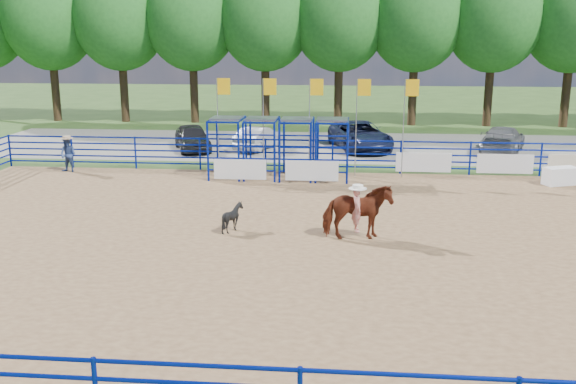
% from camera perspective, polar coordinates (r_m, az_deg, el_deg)
% --- Properties ---
extents(ground, '(120.00, 120.00, 0.00)m').
position_cam_1_polar(ground, '(19.11, 3.24, -4.58)').
color(ground, '#375321').
rests_on(ground, ground).
extents(arena_dirt, '(30.00, 20.00, 0.02)m').
position_cam_1_polar(arena_dirt, '(19.10, 3.24, -4.55)').
color(arena_dirt, olive).
rests_on(arena_dirt, ground).
extents(gravel_strip, '(40.00, 10.00, 0.01)m').
position_cam_1_polar(gravel_strip, '(35.64, 4.22, 4.09)').
color(gravel_strip, gray).
rests_on(gravel_strip, ground).
extents(announcer_table, '(1.49, 1.07, 0.72)m').
position_cam_1_polar(announcer_table, '(28.54, 23.05, 1.32)').
color(announcer_table, silver).
rests_on(announcer_table, arena_dirt).
extents(horse_and_rider, '(2.13, 1.20, 2.35)m').
position_cam_1_polar(horse_and_rider, '(19.24, 6.16, -1.61)').
color(horse_and_rider, '#622613').
rests_on(horse_and_rider, arena_dirt).
extents(calf, '(1.00, 0.95, 0.89)m').
position_cam_1_polar(calf, '(20.14, -4.94, -2.25)').
color(calf, black).
rests_on(calf, arena_dirt).
extents(spectator_cowboy, '(0.86, 0.73, 1.61)m').
position_cam_1_polar(spectator_cowboy, '(30.24, -18.96, 3.21)').
color(spectator_cowboy, navy).
rests_on(spectator_cowboy, arena_dirt).
extents(car_a, '(2.95, 4.33, 1.37)m').
position_cam_1_polar(car_a, '(34.54, -8.49, 4.82)').
color(car_a, black).
rests_on(car_a, gravel_strip).
extents(car_b, '(2.27, 3.94, 1.23)m').
position_cam_1_polar(car_b, '(34.52, -2.71, 4.84)').
color(car_b, gray).
rests_on(car_b, gravel_strip).
extents(car_c, '(3.79, 5.77, 1.47)m').
position_cam_1_polar(car_c, '(34.65, 6.43, 5.00)').
color(car_c, '#151A34').
rests_on(car_c, gravel_strip).
extents(car_d, '(3.36, 5.02, 1.35)m').
position_cam_1_polar(car_d, '(35.42, 18.54, 4.46)').
color(car_d, '#5B5B5E').
rests_on(car_d, gravel_strip).
extents(perimeter_fence, '(30.10, 20.10, 1.50)m').
position_cam_1_polar(perimeter_fence, '(18.88, 3.27, -2.42)').
color(perimeter_fence, '#061A8E').
rests_on(perimeter_fence, ground).
extents(chute_assembly, '(19.32, 2.41, 4.20)m').
position_cam_1_polar(chute_assembly, '(27.49, -0.03, 3.86)').
color(chute_assembly, '#061A8E').
rests_on(chute_assembly, ground).
extents(treeline, '(56.40, 6.40, 11.24)m').
position_cam_1_polar(treeline, '(44.14, 4.63, 15.78)').
color(treeline, '#3F2B19').
rests_on(treeline, ground).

